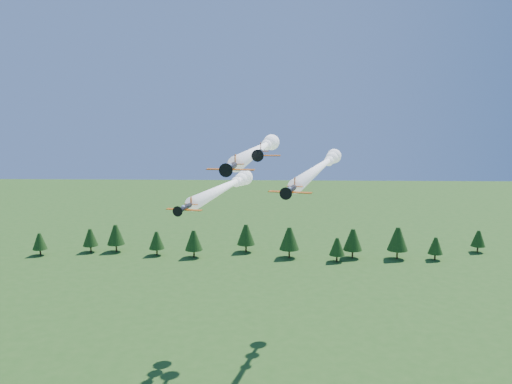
{
  "coord_description": "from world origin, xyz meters",
  "views": [
    {
      "loc": [
        4.74,
        -93.2,
        58.02
      ],
      "look_at": [
        1.89,
        0.0,
        42.28
      ],
      "focal_mm": 40.0,
      "sensor_mm": 36.0,
      "label": 1
    }
  ],
  "objects_px": {
    "plane_lead": "(260,148)",
    "plane_left": "(228,185)",
    "plane_slot": "(259,153)",
    "plane_right": "(322,166)"
  },
  "relations": [
    {
      "from": "plane_lead",
      "to": "plane_right",
      "type": "relative_size",
      "value": 0.92
    },
    {
      "from": "plane_slot",
      "to": "plane_lead",
      "type": "bearing_deg",
      "value": 93.36
    },
    {
      "from": "plane_lead",
      "to": "plane_slot",
      "type": "xyz_separation_m",
      "value": [
        0.14,
        -14.13,
        0.41
      ]
    },
    {
      "from": "plane_lead",
      "to": "plane_right",
      "type": "height_order",
      "value": "plane_lead"
    },
    {
      "from": "plane_lead",
      "to": "plane_left",
      "type": "bearing_deg",
      "value": 148.1
    },
    {
      "from": "plane_lead",
      "to": "plane_right",
      "type": "xyz_separation_m",
      "value": [
        13.34,
        10.83,
        -4.79
      ]
    },
    {
      "from": "plane_right",
      "to": "plane_lead",
      "type": "bearing_deg",
      "value": -127.6
    },
    {
      "from": "plane_lead",
      "to": "plane_left",
      "type": "xyz_separation_m",
      "value": [
        -7.0,
        5.62,
        -8.46
      ]
    },
    {
      "from": "plane_lead",
      "to": "plane_slot",
      "type": "distance_m",
      "value": 14.14
    },
    {
      "from": "plane_lead",
      "to": "plane_right",
      "type": "distance_m",
      "value": 17.84
    }
  ]
}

